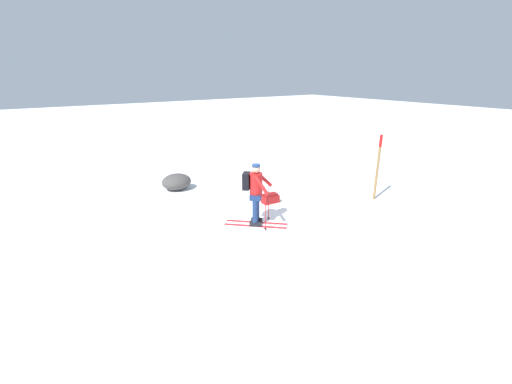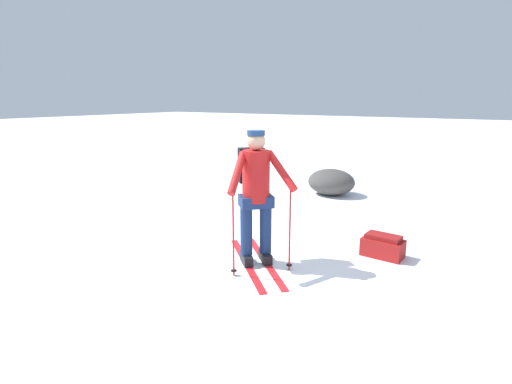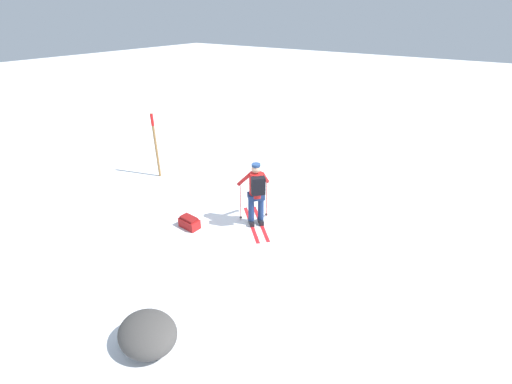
{
  "view_description": "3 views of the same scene",
  "coord_description": "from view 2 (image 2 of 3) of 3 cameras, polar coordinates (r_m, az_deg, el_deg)",
  "views": [
    {
      "loc": [
        -4.72,
        -7.17,
        3.91
      ],
      "look_at": [
        0.05,
        -0.19,
        0.93
      ],
      "focal_mm": 24.0,
      "sensor_mm": 36.0,
      "label": 1
    },
    {
      "loc": [
        2.64,
        -4.18,
        2.06
      ],
      "look_at": [
        0.05,
        -0.19,
        0.93
      ],
      "focal_mm": 28.0,
      "sensor_mm": 36.0,
      "label": 2
    },
    {
      "loc": [
        -4.18,
        5.9,
        4.88
      ],
      "look_at": [
        0.05,
        -0.19,
        0.93
      ],
      "focal_mm": 24.0,
      "sensor_mm": 36.0,
      "label": 3
    }
  ],
  "objects": [
    {
      "name": "ground_plane",
      "position": [
        5.36,
        0.66,
        -9.26
      ],
      "size": [
        80.0,
        80.0,
        0.0
      ],
      "primitive_type": "plane",
      "color": "white"
    },
    {
      "name": "skier",
      "position": [
        4.9,
        -0.07,
        0.48
      ],
      "size": [
        1.47,
        1.41,
        1.68
      ],
      "color": "red",
      "rests_on": "ground_plane"
    },
    {
      "name": "rock_boulder",
      "position": [
        8.78,
        10.7,
        1.42
      ],
      "size": [
        1.02,
        0.87,
        0.56
      ],
      "primitive_type": "ellipsoid",
      "color": "#474442",
      "rests_on": "ground_plane"
    },
    {
      "name": "dropped_backpack",
      "position": [
        5.58,
        17.66,
        -7.4
      ],
      "size": [
        0.54,
        0.33,
        0.3
      ],
      "color": "maroon",
      "rests_on": "ground_plane"
    }
  ]
}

